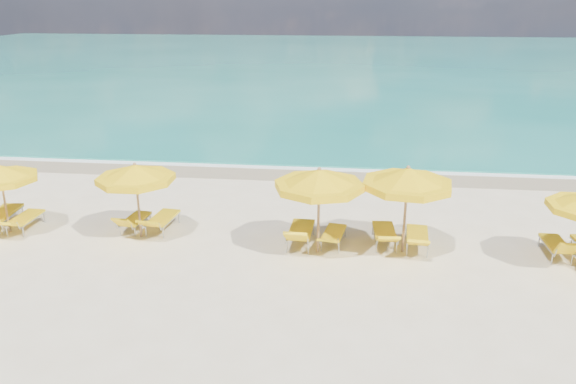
# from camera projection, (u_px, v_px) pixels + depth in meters

# --- Properties ---
(ground_plane) EXTENTS (120.00, 120.00, 0.00)m
(ground_plane) POSITION_uv_depth(u_px,v_px,m) (282.00, 251.00, 15.50)
(ground_plane) COLOR beige
(ocean) EXTENTS (120.00, 80.00, 0.30)m
(ocean) POSITION_uv_depth(u_px,v_px,m) (338.00, 61.00, 60.51)
(ocean) COLOR #157869
(ocean) RESTS_ON ground
(wet_sand_band) EXTENTS (120.00, 2.60, 0.01)m
(wet_sand_band) POSITION_uv_depth(u_px,v_px,m) (305.00, 172.00, 22.44)
(wet_sand_band) COLOR tan
(wet_sand_band) RESTS_ON ground
(foam_line) EXTENTS (120.00, 1.20, 0.03)m
(foam_line) POSITION_uv_depth(u_px,v_px,m) (307.00, 166.00, 23.19)
(foam_line) COLOR white
(foam_line) RESTS_ON ground
(whitecap_near) EXTENTS (14.00, 0.36, 0.05)m
(whitecap_near) POSITION_uv_depth(u_px,v_px,m) (215.00, 119.00, 32.10)
(whitecap_near) COLOR white
(whitecap_near) RESTS_ON ground
(whitecap_far) EXTENTS (18.00, 0.30, 0.05)m
(whitecap_far) POSITION_uv_depth(u_px,v_px,m) (447.00, 102.00, 37.13)
(whitecap_far) COLOR white
(whitecap_far) RESTS_ON ground
(umbrella_2) EXTENTS (2.35, 2.35, 2.13)m
(umbrella_2) POSITION_uv_depth(u_px,v_px,m) (0.00, 174.00, 16.14)
(umbrella_2) COLOR #A97F54
(umbrella_2) RESTS_ON ground
(umbrella_3) EXTENTS (2.95, 2.95, 2.26)m
(umbrella_3) POSITION_uv_depth(u_px,v_px,m) (135.00, 174.00, 15.76)
(umbrella_3) COLOR #A97F54
(umbrella_3) RESTS_ON ground
(umbrella_4) EXTENTS (2.63, 2.63, 2.44)m
(umbrella_4) POSITION_uv_depth(u_px,v_px,m) (319.00, 180.00, 14.73)
(umbrella_4) COLOR #A97F54
(umbrella_4) RESTS_ON ground
(umbrella_5) EXTENTS (2.97, 2.97, 2.47)m
(umbrella_5) POSITION_uv_depth(u_px,v_px,m) (408.00, 179.00, 14.76)
(umbrella_5) COLOR #A97F54
(umbrella_5) RESTS_ON ground
(lounger_2_left) EXTENTS (0.86, 2.09, 0.79)m
(lounger_2_left) POSITION_uv_depth(u_px,v_px,m) (2.00, 219.00, 17.06)
(lounger_2_left) COLOR #A5A8AD
(lounger_2_left) RESTS_ON ground
(lounger_2_right) EXTENTS (0.61, 1.79, 0.68)m
(lounger_2_right) POSITION_uv_depth(u_px,v_px,m) (25.00, 223.00, 16.85)
(lounger_2_right) COLOR #A5A8AD
(lounger_2_right) RESTS_ON ground
(lounger_3_left) EXTENTS (0.66, 1.61, 0.74)m
(lounger_3_left) POSITION_uv_depth(u_px,v_px,m) (135.00, 224.00, 16.83)
(lounger_3_left) COLOR #A5A8AD
(lounger_3_left) RESTS_ON ground
(lounger_3_right) EXTENTS (0.77, 1.89, 0.75)m
(lounger_3_right) POSITION_uv_depth(u_px,v_px,m) (162.00, 223.00, 16.78)
(lounger_3_right) COLOR #A5A8AD
(lounger_3_right) RESTS_ON ground
(lounger_4_left) EXTENTS (0.73, 1.99, 0.87)m
(lounger_4_left) POSITION_uv_depth(u_px,v_px,m) (301.00, 236.00, 15.83)
(lounger_4_left) COLOR #A5A8AD
(lounger_4_left) RESTS_ON ground
(lounger_4_right) EXTENTS (0.79, 1.77, 0.61)m
(lounger_4_right) POSITION_uv_depth(u_px,v_px,m) (333.00, 238.00, 15.81)
(lounger_4_right) COLOR #A5A8AD
(lounger_4_right) RESTS_ON ground
(lounger_5_left) EXTENTS (0.71, 1.90, 0.74)m
(lounger_5_left) POSITION_uv_depth(u_px,v_px,m) (384.00, 237.00, 15.82)
(lounger_5_left) COLOR #A5A8AD
(lounger_5_left) RESTS_ON ground
(lounger_5_right) EXTENTS (0.75, 1.89, 0.74)m
(lounger_5_right) POSITION_uv_depth(u_px,v_px,m) (417.00, 241.00, 15.59)
(lounger_5_right) COLOR #A5A8AD
(lounger_5_right) RESTS_ON ground
(lounger_6_left) EXTENTS (0.58, 1.62, 0.81)m
(lounger_6_left) POSITION_uv_depth(u_px,v_px,m) (556.00, 249.00, 15.10)
(lounger_6_left) COLOR #A5A8AD
(lounger_6_left) RESTS_ON ground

